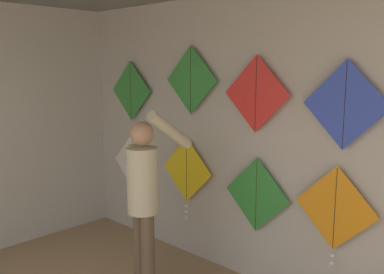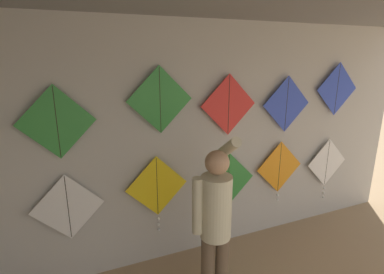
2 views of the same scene
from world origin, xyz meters
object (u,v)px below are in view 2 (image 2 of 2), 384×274
Objects in this scene: kite_6 at (160,100)px; kite_8 at (287,104)px; kite_9 at (337,89)px; kite_5 at (57,122)px; kite_1 at (157,189)px; kite_7 at (229,105)px; kite_4 at (327,164)px; kite_2 at (228,180)px; shopkeeper at (215,218)px; kite_0 at (68,207)px; kite_3 at (279,168)px.

kite_6 is 1.00× the size of kite_8.
kite_8 is at bearing 180.00° from kite_9.
kite_9 is (3.54, 0.00, 0.16)m from kite_5.
kite_7 is (0.90, 0.00, 0.90)m from kite_1.
kite_1 reaches higher than kite_4.
kite_5 is (-1.88, 0.00, 0.91)m from kite_2.
kite_1 is 1.29× the size of kite_8.
kite_9 is (1.69, 0.00, 0.11)m from kite_7.
kite_6 is at bearing 116.22° from shopkeeper.
kite_0 is 0.78× the size of kite_4.
kite_8 reaches higher than kite_1.
kite_3 reaches higher than kite_0.
kite_8 is 0.86m from kite_9.
kite_9 is (2.59, 0.00, 1.01)m from kite_1.
kite_9 is at bearing 0.00° from kite_7.
kite_6 reaches higher than kite_0.
kite_4 is at bearing -177.65° from kite_9.
kite_5 is 1.00× the size of kite_9.
shopkeeper is at bearing -74.69° from kite_6.
kite_6 is at bearing 180.00° from kite_8.
kite_3 is at bearing -0.01° from kite_6.
kite_9 reaches higher than shopkeeper.
kite_1 is at bearing -179.96° from kite_7.
shopkeeper is 2.03× the size of kite_3.
kite_1 reaches higher than kite_2.
kite_1 is 1.29× the size of kite_5.
kite_1 is 1.08× the size of kite_3.
kite_3 is 1.19× the size of kite_6.
kite_1 is at bearing -179.96° from kite_2.
kite_2 is 0.79m from kite_3.
shopkeeper is 1.32m from kite_6.
kite_0 reaches higher than kite_4.
kite_1 is 1.29× the size of kite_6.
kite_0 is 2.66m from kite_3.
kite_5 is 1.03m from kite_6.
kite_6 is at bearing 179.99° from kite_3.
shopkeeper is 2.42× the size of kite_5.
kite_7 is at bearing 180.00° from kite_8.
kite_3 is 1.94m from kite_6.
kite_7 reaches higher than kite_3.
kite_2 is (1.87, 0.00, -0.02)m from kite_0.
kite_1 is (-0.30, 0.86, -0.02)m from shopkeeper.
shopkeeper is at bearing -124.85° from kite_7.
kite_0 is 2.83m from kite_8.
kite_4 is (2.57, 0.00, -0.09)m from kite_1.
kite_2 is at bearing 179.98° from kite_4.
kite_9 is at bearing 0.01° from kite_1.
kite_5 reaches higher than kite_3.
kite_3 is at bearing -0.03° from kite_2.
kite_7 reaches higher than kite_0.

